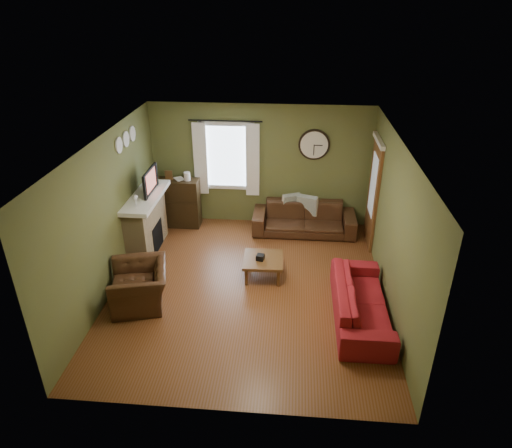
# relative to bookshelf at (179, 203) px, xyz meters

# --- Properties ---
(floor) EXTENTS (4.60, 5.20, 0.00)m
(floor) POSITION_rel_bookshelf_xyz_m (1.72, -2.25, -0.53)
(floor) COLOR brown
(floor) RESTS_ON ground
(ceiling) EXTENTS (4.60, 5.20, 0.00)m
(ceiling) POSITION_rel_bookshelf_xyz_m (1.72, -2.25, 2.07)
(ceiling) COLOR white
(ceiling) RESTS_ON ground
(wall_left) EXTENTS (0.00, 5.20, 2.60)m
(wall_left) POSITION_rel_bookshelf_xyz_m (-0.58, -2.25, 0.77)
(wall_left) COLOR #5A6232
(wall_left) RESTS_ON ground
(wall_right) EXTENTS (0.00, 5.20, 2.60)m
(wall_right) POSITION_rel_bookshelf_xyz_m (4.02, -2.25, 0.77)
(wall_right) COLOR #5A6232
(wall_right) RESTS_ON ground
(wall_back) EXTENTS (4.60, 0.00, 2.60)m
(wall_back) POSITION_rel_bookshelf_xyz_m (1.72, 0.35, 0.77)
(wall_back) COLOR #5A6232
(wall_back) RESTS_ON ground
(wall_front) EXTENTS (4.60, 0.00, 2.60)m
(wall_front) POSITION_rel_bookshelf_xyz_m (1.72, -4.85, 0.77)
(wall_front) COLOR #5A6232
(wall_front) RESTS_ON ground
(fireplace) EXTENTS (0.40, 1.40, 1.10)m
(fireplace) POSITION_rel_bookshelf_xyz_m (-0.38, -1.10, 0.02)
(fireplace) COLOR tan
(fireplace) RESTS_ON floor
(firebox) EXTENTS (0.04, 0.60, 0.55)m
(firebox) POSITION_rel_bookshelf_xyz_m (-0.19, -1.10, -0.23)
(firebox) COLOR black
(firebox) RESTS_ON fireplace
(mantel) EXTENTS (0.58, 1.60, 0.08)m
(mantel) POSITION_rel_bookshelf_xyz_m (-0.35, -1.10, 0.61)
(mantel) COLOR white
(mantel) RESTS_ON fireplace
(tv) EXTENTS (0.08, 0.60, 0.35)m
(tv) POSITION_rel_bookshelf_xyz_m (-0.33, -0.95, 0.82)
(tv) COLOR black
(tv) RESTS_ON mantel
(tv_screen) EXTENTS (0.02, 0.62, 0.36)m
(tv_screen) POSITION_rel_bookshelf_xyz_m (-0.25, -0.95, 0.88)
(tv_screen) COLOR #994C3F
(tv_screen) RESTS_ON mantel
(medallion_left) EXTENTS (0.28, 0.28, 0.03)m
(medallion_left) POSITION_rel_bookshelf_xyz_m (-0.56, -1.45, 1.72)
(medallion_left) COLOR white
(medallion_left) RESTS_ON wall_left
(medallion_mid) EXTENTS (0.28, 0.28, 0.03)m
(medallion_mid) POSITION_rel_bookshelf_xyz_m (-0.56, -1.10, 1.72)
(medallion_mid) COLOR white
(medallion_mid) RESTS_ON wall_left
(medallion_right) EXTENTS (0.28, 0.28, 0.03)m
(medallion_right) POSITION_rel_bookshelf_xyz_m (-0.56, -0.75, 1.72)
(medallion_right) COLOR white
(medallion_right) RESTS_ON wall_left
(window_pane) EXTENTS (1.00, 0.02, 1.30)m
(window_pane) POSITION_rel_bookshelf_xyz_m (1.02, 0.33, 0.97)
(window_pane) COLOR silver
(window_pane) RESTS_ON wall_back
(curtain_rod) EXTENTS (0.03, 0.03, 1.50)m
(curtain_rod) POSITION_rel_bookshelf_xyz_m (1.02, 0.23, 1.74)
(curtain_rod) COLOR black
(curtain_rod) RESTS_ON wall_back
(curtain_left) EXTENTS (0.28, 0.04, 1.55)m
(curtain_left) POSITION_rel_bookshelf_xyz_m (0.47, 0.23, 0.92)
(curtain_left) COLOR white
(curtain_left) RESTS_ON wall_back
(curtain_right) EXTENTS (0.28, 0.04, 1.55)m
(curtain_right) POSITION_rel_bookshelf_xyz_m (1.57, 0.23, 0.92)
(curtain_right) COLOR white
(curtain_right) RESTS_ON wall_back
(wall_clock) EXTENTS (0.64, 0.06, 0.64)m
(wall_clock) POSITION_rel_bookshelf_xyz_m (2.82, 0.30, 1.27)
(wall_clock) COLOR white
(wall_clock) RESTS_ON wall_back
(door) EXTENTS (0.05, 0.90, 2.10)m
(door) POSITION_rel_bookshelf_xyz_m (3.99, -0.40, 0.52)
(door) COLOR brown
(door) RESTS_ON floor
(bookshelf) EXTENTS (0.89, 0.38, 1.06)m
(bookshelf) POSITION_rel_bookshelf_xyz_m (0.00, 0.00, 0.00)
(bookshelf) COLOR black
(bookshelf) RESTS_ON floor
(book) EXTENTS (0.28, 0.29, 0.02)m
(book) POSITION_rel_bookshelf_xyz_m (-0.03, -0.02, 0.43)
(book) COLOR brown
(book) RESTS_ON bookshelf
(sofa_brown) EXTENTS (2.14, 0.84, 0.62)m
(sofa_brown) POSITION_rel_bookshelf_xyz_m (2.69, -0.09, -0.22)
(sofa_brown) COLOR #3B2214
(sofa_brown) RESTS_ON floor
(pillow_left) EXTENTS (0.45, 0.26, 0.43)m
(pillow_left) POSITION_rel_bookshelf_xyz_m (2.75, 0.08, 0.02)
(pillow_left) COLOR #A0ADA9
(pillow_left) RESTS_ON sofa_brown
(pillow_right) EXTENTS (0.41, 0.27, 0.39)m
(pillow_right) POSITION_rel_bookshelf_xyz_m (2.40, 0.18, 0.02)
(pillow_right) COLOR #A0ADA9
(pillow_right) RESTS_ON sofa_brown
(sofa_red) EXTENTS (0.81, 2.06, 0.60)m
(sofa_red) POSITION_rel_bookshelf_xyz_m (3.55, -2.88, -0.23)
(sofa_red) COLOR maroon
(sofa_red) RESTS_ON floor
(armchair) EXTENTS (1.13, 1.22, 0.66)m
(armchair) POSITION_rel_bookshelf_xyz_m (0.01, -2.80, -0.20)
(armchair) COLOR #3B2214
(armchair) RESTS_ON floor
(coffee_table) EXTENTS (0.71, 0.71, 0.37)m
(coffee_table) POSITION_rel_bookshelf_xyz_m (1.95, -1.86, -0.34)
(coffee_table) COLOR brown
(coffee_table) RESTS_ON floor
(tissue_box) EXTENTS (0.15, 0.15, 0.10)m
(tissue_box) POSITION_rel_bookshelf_xyz_m (1.90, -1.90, -0.13)
(tissue_box) COLOR black
(tissue_box) RESTS_ON coffee_table
(wine_glass_a) EXTENTS (0.07, 0.07, 0.21)m
(wine_glass_a) POSITION_rel_bookshelf_xyz_m (-0.33, -1.64, 0.76)
(wine_glass_a) COLOR white
(wine_glass_a) RESTS_ON mantel
(wine_glass_b) EXTENTS (0.08, 0.08, 0.22)m
(wine_glass_b) POSITION_rel_bookshelf_xyz_m (-0.33, -1.61, 0.76)
(wine_glass_b) COLOR white
(wine_glass_b) RESTS_ON mantel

